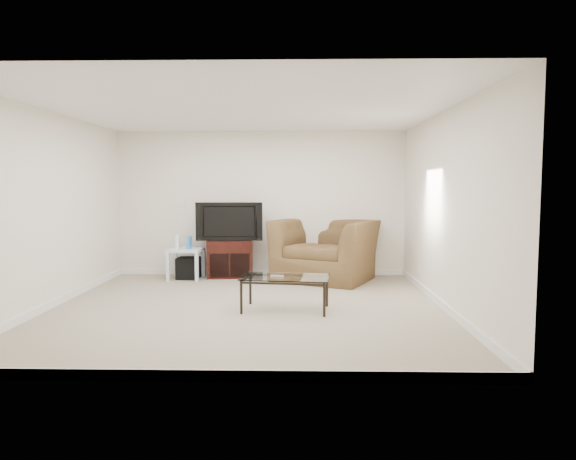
{
  "coord_description": "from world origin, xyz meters",
  "views": [
    {
      "loc": [
        0.67,
        -6.44,
        1.55
      ],
      "look_at": [
        0.5,
        1.2,
        0.9
      ],
      "focal_mm": 32.0,
      "sensor_mm": 36.0,
      "label": 1
    }
  ],
  "objects_px": {
    "subwoofer": "(188,268)",
    "tv_stand": "(230,258)",
    "recliner": "(325,240)",
    "coffee_table": "(285,293)",
    "television": "(230,221)",
    "side_table": "(186,264)"
  },
  "relations": [
    {
      "from": "tv_stand",
      "to": "recliner",
      "type": "bearing_deg",
      "value": -14.27
    },
    {
      "from": "coffee_table",
      "to": "television",
      "type": "bearing_deg",
      "value": 113.32
    },
    {
      "from": "television",
      "to": "subwoofer",
      "type": "xyz_separation_m",
      "value": [
        -0.68,
        -0.18,
        -0.78
      ]
    },
    {
      "from": "recliner",
      "to": "coffee_table",
      "type": "height_order",
      "value": "recliner"
    },
    {
      "from": "television",
      "to": "subwoofer",
      "type": "relative_size",
      "value": 2.96
    },
    {
      "from": "side_table",
      "to": "subwoofer",
      "type": "distance_m",
      "value": 0.08
    },
    {
      "from": "tv_stand",
      "to": "subwoofer",
      "type": "distance_m",
      "value": 0.72
    },
    {
      "from": "tv_stand",
      "to": "subwoofer",
      "type": "relative_size",
      "value": 2.17
    },
    {
      "from": "subwoofer",
      "to": "recliner",
      "type": "relative_size",
      "value": 0.23
    },
    {
      "from": "side_table",
      "to": "subwoofer",
      "type": "relative_size",
      "value": 1.52
    },
    {
      "from": "subwoofer",
      "to": "coffee_table",
      "type": "relative_size",
      "value": 0.32
    },
    {
      "from": "side_table",
      "to": "coffee_table",
      "type": "distance_m",
      "value": 2.76
    },
    {
      "from": "tv_stand",
      "to": "coffee_table",
      "type": "height_order",
      "value": "tv_stand"
    },
    {
      "from": "recliner",
      "to": "coffee_table",
      "type": "distance_m",
      "value": 2.28
    },
    {
      "from": "television",
      "to": "coffee_table",
      "type": "distance_m",
      "value": 2.67
    },
    {
      "from": "television",
      "to": "coffee_table",
      "type": "height_order",
      "value": "television"
    },
    {
      "from": "television",
      "to": "recliner",
      "type": "relative_size",
      "value": 0.68
    },
    {
      "from": "tv_stand",
      "to": "television",
      "type": "height_order",
      "value": "television"
    },
    {
      "from": "tv_stand",
      "to": "coffee_table",
      "type": "bearing_deg",
      "value": -73.08
    },
    {
      "from": "television",
      "to": "subwoofer",
      "type": "height_order",
      "value": "television"
    },
    {
      "from": "subwoofer",
      "to": "tv_stand",
      "type": "bearing_deg",
      "value": 17.23
    },
    {
      "from": "tv_stand",
      "to": "side_table",
      "type": "xyz_separation_m",
      "value": [
        -0.71,
        -0.23,
        -0.06
      ]
    }
  ]
}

